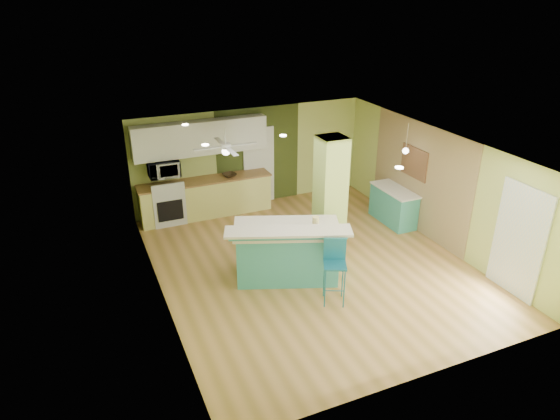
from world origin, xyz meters
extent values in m
cube|color=olive|center=(0.00, 0.00, -0.01)|extent=(6.00, 7.00, 0.01)
cube|color=white|center=(0.00, 0.00, 2.50)|extent=(6.00, 7.00, 0.01)
cube|color=#BAC96B|center=(0.00, 3.50, 1.25)|extent=(6.00, 0.01, 2.50)
cube|color=#BAC96B|center=(0.00, -3.50, 1.25)|extent=(6.00, 0.01, 2.50)
cube|color=#BAC96B|center=(-3.00, 0.00, 1.25)|extent=(0.01, 7.00, 2.50)
cube|color=#BAC96B|center=(3.00, 0.00, 1.25)|extent=(0.01, 7.00, 2.50)
cube|color=#8C7150|center=(2.99, 0.60, 1.25)|extent=(0.02, 3.40, 2.50)
cube|color=#3A451B|center=(0.20, 3.49, 1.25)|extent=(2.20, 0.02, 2.50)
cube|color=white|center=(0.20, 3.46, 1.00)|extent=(0.82, 0.05, 2.00)
cube|color=silver|center=(2.97, -2.30, 1.05)|extent=(0.04, 1.08, 2.10)
cube|color=#AECA5D|center=(0.65, 0.50, 1.25)|extent=(0.55, 0.55, 2.50)
cube|color=#E0DD75|center=(-1.30, 3.20, 0.45)|extent=(3.20, 0.60, 0.90)
cube|color=brown|center=(-1.30, 3.20, 0.92)|extent=(3.25, 0.63, 0.04)
cube|color=silver|center=(-2.25, 3.20, 0.45)|extent=(0.76, 0.64, 0.90)
cube|color=black|center=(-2.25, 2.87, 0.42)|extent=(0.59, 0.02, 0.50)
cube|color=silver|center=(-2.25, 2.90, 0.99)|extent=(0.76, 0.06, 0.18)
cube|color=white|center=(-1.30, 3.32, 1.95)|extent=(3.20, 0.34, 0.80)
imported|color=white|center=(-2.25, 3.20, 1.35)|extent=(0.70, 0.48, 0.39)
cylinder|color=silver|center=(-1.10, 2.00, 2.30)|extent=(0.03, 0.03, 0.40)
cylinder|color=silver|center=(-1.10, 2.00, 2.10)|extent=(0.24, 0.24, 0.10)
sphere|color=white|center=(-1.10, 2.00, 1.98)|extent=(0.18, 0.18, 0.18)
cylinder|color=white|center=(2.65, 0.75, 2.19)|extent=(0.01, 0.01, 0.62)
sphere|color=white|center=(2.65, 0.75, 1.88)|extent=(0.14, 0.14, 0.14)
cube|color=brown|center=(2.96, 0.80, 1.55)|extent=(0.03, 0.90, 0.70)
cube|color=teal|center=(-0.63, -0.17, 0.50)|extent=(2.11, 1.57, 1.01)
cube|color=silver|center=(-0.63, -0.17, 1.03)|extent=(2.26, 1.71, 0.06)
cube|color=teal|center=(-0.79, -0.59, 1.13)|extent=(2.06, 0.92, 0.15)
cube|color=silver|center=(-0.79, -0.59, 1.20)|extent=(2.31, 1.26, 0.04)
cylinder|color=#1F708C|center=(-0.44, -1.40, 0.38)|extent=(0.03, 0.03, 0.75)
cylinder|color=#1F708C|center=(-0.14, -1.54, 0.38)|extent=(0.03, 0.03, 0.75)
cylinder|color=#1F708C|center=(-0.30, -1.10, 0.38)|extent=(0.03, 0.03, 0.75)
cylinder|color=#1F708C|center=(0.00, -1.24, 0.38)|extent=(0.03, 0.03, 0.75)
cube|color=#1F708C|center=(-0.22, -1.32, 0.77)|extent=(0.53, 0.53, 0.03)
cube|color=#1F708C|center=(-0.14, -1.16, 0.99)|extent=(0.37, 0.20, 0.42)
cube|color=teal|center=(2.70, 1.05, 0.41)|extent=(0.52, 1.26, 0.81)
cube|color=white|center=(2.70, 1.05, 0.83)|extent=(0.56, 1.32, 0.04)
imported|color=#322314|center=(-0.69, 3.15, 0.98)|extent=(0.40, 0.40, 0.08)
cylinder|color=yellow|center=(-0.11, -0.34, 1.16)|extent=(0.13, 0.13, 0.19)
camera|label=1|loc=(-4.08, -7.86, 5.25)|focal=32.00mm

